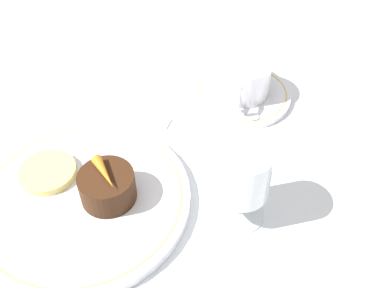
{
  "coord_description": "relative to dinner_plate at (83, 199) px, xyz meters",
  "views": [
    {
      "loc": [
        0.29,
        0.18,
        0.45
      ],
      "look_at": [
        -0.11,
        0.11,
        0.04
      ],
      "focal_mm": 42.0,
      "sensor_mm": 36.0,
      "label": 1
    }
  ],
  "objects": [
    {
      "name": "saucer",
      "position": [
        -0.24,
        0.17,
        -0.0
      ],
      "size": [
        0.15,
        0.15,
        0.01
      ],
      "color": "white",
      "rests_on": "ground_plane"
    },
    {
      "name": "dinner_plate",
      "position": [
        0.0,
        0.0,
        0.0
      ],
      "size": [
        0.26,
        0.26,
        0.01
      ],
      "color": "white",
      "rests_on": "ground_plane"
    },
    {
      "name": "carrot_garnish",
      "position": [
        -0.01,
        0.03,
        0.05
      ],
      "size": [
        0.05,
        0.04,
        0.01
      ],
      "color": "orange",
      "rests_on": "dessert_cake"
    },
    {
      "name": "dessert_cake",
      "position": [
        -0.01,
        0.03,
        0.02
      ],
      "size": [
        0.07,
        0.07,
        0.04
      ],
      "color": "#381E0F",
      "rests_on": "dinner_plate"
    },
    {
      "name": "wine_glass",
      "position": [
        -0.02,
        0.19,
        0.06
      ],
      "size": [
        0.06,
        0.06,
        0.11
      ],
      "color": "silver",
      "rests_on": "ground_plane"
    },
    {
      "name": "spoon",
      "position": [
        -0.19,
        0.16,
        0.0
      ],
      "size": [
        0.04,
        0.1,
        0.0
      ],
      "color": "silver",
      "rests_on": "saucer"
    },
    {
      "name": "ground_plane",
      "position": [
        0.02,
        0.01,
        -0.01
      ],
      "size": [
        3.0,
        3.0,
        0.0
      ],
      "primitive_type": "plane",
      "color": "white"
    },
    {
      "name": "fork",
      "position": [
        -0.17,
        -0.0,
        -0.01
      ],
      "size": [
        0.05,
        0.2,
        0.01
      ],
      "color": "silver",
      "rests_on": "ground_plane"
    },
    {
      "name": "coffee_cup",
      "position": [
        -0.24,
        0.17,
        0.03
      ],
      "size": [
        0.11,
        0.08,
        0.05
      ],
      "color": "white",
      "rests_on": "saucer"
    },
    {
      "name": "pineapple_slice",
      "position": [
        -0.02,
        -0.05,
        0.01
      ],
      "size": [
        0.07,
        0.07,
        0.01
      ],
      "color": "#EFE075",
      "rests_on": "dinner_plate"
    }
  ]
}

